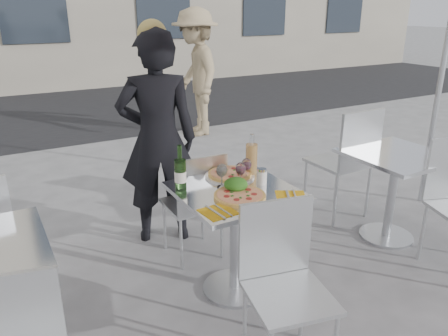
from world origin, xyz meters
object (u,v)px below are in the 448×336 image
chair_near (283,273)px  wineglass_white_a (222,171)px  sugar_shaker (262,177)px  wineglass_red_a (241,169)px  woman_diner (158,140)px  main_table (235,220)px  wineglass_red_b (247,165)px  pizza_near (240,196)px  wine_bottle (180,173)px  napkin_right (291,196)px  chair_far (197,198)px  pizza_far (230,175)px  wineglass_white_b (222,171)px  salad_plate (236,186)px  napkin_left (218,211)px  pedestrian_b (196,73)px  side_chair_rfar (348,155)px  carafe (251,158)px  side_table_right (394,178)px

chair_near → wineglass_white_a: bearing=99.1°
sugar_shaker → wineglass_red_a: wineglass_red_a is taller
wineglass_white_a → woman_diner: bearing=96.0°
main_table → wineglass_red_b: 0.37m
pizza_near → wine_bottle: (-0.26, 0.29, 0.10)m
sugar_shaker → napkin_right: bearing=-81.0°
chair_far → wine_bottle: size_ratio=2.93×
pizza_far → wineglass_white_b: size_ratio=2.15×
wineglass_white_b → napkin_right: size_ratio=0.64×
salad_plate → wineglass_white_a: (-0.05, 0.10, 0.07)m
wineglass_red_a → napkin_left: wineglass_red_a is taller
wineglass_red_b → sugar_shaker: bearing=-61.3°
pedestrian_b → napkin_right: bearing=-8.8°
chair_near → wine_bottle: (-0.21, 0.81, 0.33)m
pedestrian_b → pizza_near: (-1.58, -3.82, -0.17)m
side_chair_rfar → pedestrian_b: pedestrian_b is taller
wineglass_white_b → napkin_left: (-0.20, -0.31, -0.11)m
pizza_far → salad_plate: size_ratio=1.54×
side_chair_rfar → woman_diner: bearing=-18.0°
napkin_left → main_table: bearing=37.0°
pizza_near → chair_near: bearing=-95.9°
napkin_left → pizza_near: bearing=23.2°
chair_near → pizza_near: (0.05, 0.53, 0.22)m
woman_diner → carafe: bearing=135.3°
chair_near → wineglass_red_a: (0.16, 0.69, 0.32)m
salad_plate → sugar_shaker: 0.21m
main_table → napkin_left: bearing=-138.1°
chair_far → wineglass_red_b: 0.55m
main_table → pizza_near: (-0.04, -0.11, 0.22)m
wineglass_white_a → napkin_left: 0.38m
carafe → pedestrian_b: bearing=69.7°
main_table → wineglass_white_a: bearing=124.7°
pizza_far → woman_diner: bearing=107.4°
pizza_near → salad_plate: size_ratio=1.45×
salad_plate → napkin_right: salad_plate is taller
woman_diner → pizza_near: (0.11, -1.06, -0.10)m
pedestrian_b → napkin_right: 4.18m
salad_plate → sugar_shaker: (0.21, 0.01, 0.02)m
woman_diner → side_table_right: bearing=169.0°
chair_near → pedestrian_b: size_ratio=0.49×
sugar_shaker → side_chair_rfar: bearing=20.3°
side_chair_rfar → woman_diner: (-1.58, 0.49, 0.24)m
wine_bottle → wineglass_white_a: (0.24, -0.09, -0.00)m
wineglass_white_b → wineglass_red_a: size_ratio=1.00×
napkin_right → pizza_far: bearing=138.6°
sugar_shaker → pizza_near: bearing=-154.9°
side_chair_rfar → pizza_far: bearing=9.4°
pizza_far → wineglass_white_a: wineglass_white_a is taller
main_table → wineglass_white_b: bearing=121.1°
pizza_near → wineglass_white_a: size_ratio=2.03×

